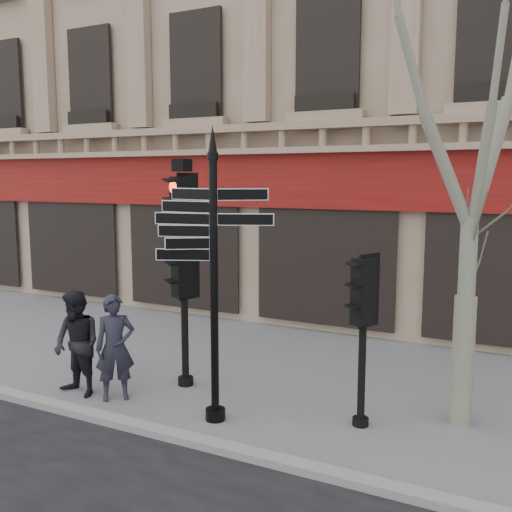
# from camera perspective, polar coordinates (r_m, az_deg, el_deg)

# --- Properties ---
(ground) EXTENTS (80.00, 80.00, 0.00)m
(ground) POSITION_cam_1_polar(r_m,az_deg,el_deg) (9.66, -3.78, -14.52)
(ground) COLOR slate
(ground) RESTS_ON ground
(kerb) EXTENTS (80.00, 0.25, 0.12)m
(kerb) POSITION_cam_1_polar(r_m,az_deg,el_deg) (8.56, -8.82, -17.20)
(kerb) COLOR gray
(kerb) RESTS_ON ground
(building) EXTENTS (28.00, 15.52, 18.00)m
(building) POSITION_cam_1_polar(r_m,az_deg,el_deg) (21.33, 14.86, 22.03)
(building) COLOR #9B8567
(building) RESTS_ON ground
(fingerpost) EXTENTS (2.23, 2.23, 4.42)m
(fingerpost) POSITION_cam_1_polar(r_m,az_deg,el_deg) (8.35, -4.28, 2.98)
(fingerpost) COLOR black
(fingerpost) RESTS_ON ground
(traffic_signal_main) EXTENTS (0.52, 0.44, 3.98)m
(traffic_signal_main) POSITION_cam_1_polar(r_m,az_deg,el_deg) (9.92, -7.28, 1.09)
(traffic_signal_main) COLOR black
(traffic_signal_main) RESTS_ON ground
(traffic_signal_secondary) EXTENTS (0.51, 0.44, 2.53)m
(traffic_signal_secondary) POSITION_cam_1_polar(r_m,az_deg,el_deg) (8.46, 10.69, -5.34)
(traffic_signal_secondary) COLOR black
(traffic_signal_secondary) RESTS_ON ground
(plane_tree) EXTENTS (2.85, 2.85, 7.56)m
(plane_tree) POSITION_cam_1_polar(r_m,az_deg,el_deg) (8.85, 21.34, 17.97)
(plane_tree) COLOR gray
(plane_tree) RESTS_ON ground
(pedestrian_a) EXTENTS (0.76, 0.76, 1.77)m
(pedestrian_a) POSITION_cam_1_polar(r_m,az_deg,el_deg) (9.82, -13.91, -8.87)
(pedestrian_a) COLOR #20202A
(pedestrian_a) RESTS_ON ground
(pedestrian_b) EXTENTS (0.96, 0.79, 1.79)m
(pedestrian_b) POSITION_cam_1_polar(r_m,az_deg,el_deg) (10.16, -17.46, -8.38)
(pedestrian_b) COLOR black
(pedestrian_b) RESTS_ON ground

